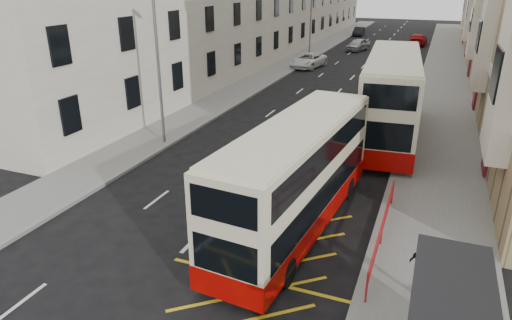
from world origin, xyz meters
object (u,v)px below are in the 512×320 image
at_px(car_silver, 358,45).
at_px(car_dark, 359,31).
at_px(pedestrian_far, 424,269).
at_px(double_decker_front, 297,177).
at_px(double_decker_rear, 390,97).
at_px(street_lamp_near, 159,61).
at_px(white_van, 308,60).
at_px(street_lamp_far, 311,17).
at_px(car_red, 418,40).

xyz_separation_m(car_silver, car_dark, (-2.58, 15.67, -0.08)).
bearing_deg(pedestrian_far, double_decker_front, 11.98).
distance_m(pedestrian_far, car_silver, 48.23).
bearing_deg(pedestrian_far, double_decker_rear, -37.93).
distance_m(street_lamp_near, pedestrian_far, 16.86).
distance_m(pedestrian_far, white_van, 36.35).
height_order(street_lamp_far, double_decker_rear, street_lamp_far).
height_order(street_lamp_near, car_red, street_lamp_near).
bearing_deg(car_red, white_van, 68.90).
distance_m(street_lamp_far, double_decker_front, 37.36).
bearing_deg(car_dark, street_lamp_near, -92.26).
xyz_separation_m(street_lamp_near, double_decker_rear, (11.35, 5.67, -2.19)).
height_order(pedestrian_far, car_red, pedestrian_far).
xyz_separation_m(street_lamp_far, car_silver, (3.87, 8.51, -3.89)).
xyz_separation_m(double_decker_rear, white_van, (-10.20, 19.69, -1.73)).
bearing_deg(car_silver, street_lamp_near, -80.46).
bearing_deg(car_silver, car_red, 65.04).
height_order(double_decker_front, pedestrian_far, double_decker_front).
height_order(street_lamp_far, white_van, street_lamp_far).
bearing_deg(car_silver, car_dark, 114.63).
bearing_deg(white_van, car_dark, 98.70).
distance_m(car_dark, car_red, 12.09).
distance_m(double_decker_rear, pedestrian_far, 14.62).
bearing_deg(car_dark, double_decker_rear, -79.18).
height_order(pedestrian_far, white_van, pedestrian_far).
distance_m(street_lamp_far, car_red, 19.93).
relative_size(double_decker_front, pedestrian_far, 5.76).
height_order(car_dark, car_red, car_red).
relative_size(street_lamp_near, car_silver, 1.83).
distance_m(street_lamp_near, car_silver, 38.90).
distance_m(street_lamp_far, double_decker_rear, 26.94).
xyz_separation_m(street_lamp_near, car_dark, (1.29, 54.18, -3.97)).
relative_size(double_decker_rear, car_dark, 3.03).
bearing_deg(white_van, double_decker_rear, -53.63).
relative_size(double_decker_front, white_van, 2.03).
xyz_separation_m(street_lamp_near, white_van, (1.15, 25.35, -3.92)).
xyz_separation_m(white_van, car_red, (9.44, 21.08, 0.04)).
height_order(white_van, car_red, car_red).
xyz_separation_m(car_dark, car_red, (9.29, -7.74, 0.09)).
relative_size(double_decker_front, car_red, 2.00).
bearing_deg(double_decker_front, car_silver, 102.17).
height_order(double_decker_front, car_silver, double_decker_front).
bearing_deg(street_lamp_far, pedestrian_far, -70.05).
height_order(double_decker_front, car_dark, double_decker_front).
bearing_deg(street_lamp_far, car_dark, 86.94).
relative_size(car_silver, car_red, 0.84).
xyz_separation_m(street_lamp_far, double_decker_front, (9.46, -36.05, -2.55)).
xyz_separation_m(white_van, car_silver, (2.72, 13.15, 0.03)).
distance_m(double_decker_rear, car_silver, 33.72).
distance_m(double_decker_front, double_decker_rear, 11.88).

